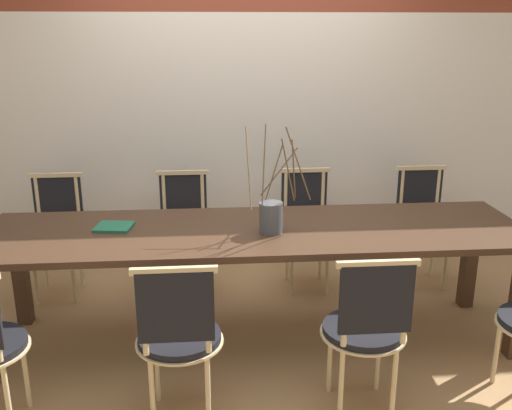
{
  "coord_description": "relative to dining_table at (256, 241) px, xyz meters",
  "views": [
    {
      "loc": [
        -0.27,
        -3.25,
        1.91
      ],
      "look_at": [
        0.0,
        0.0,
        0.9
      ],
      "focal_mm": 40.0,
      "sensor_mm": 36.0,
      "label": 1
    }
  ],
  "objects": [
    {
      "name": "wall_rear",
      "position": [
        0.0,
        1.31,
        0.93
      ],
      "size": [
        12.0,
        0.06,
        3.2
      ],
      "color": "silver",
      "rests_on": "ground_plane"
    },
    {
      "name": "chair_near_left",
      "position": [
        -0.44,
        -0.78,
        -0.17
      ],
      "size": [
        0.44,
        0.44,
        0.9
      ],
      "color": "black",
      "rests_on": "ground_plane"
    },
    {
      "name": "chair_far_leftend",
      "position": [
        -1.4,
        0.78,
        -0.17
      ],
      "size": [
        0.44,
        0.44,
        0.9
      ],
      "rotation": [
        0.0,
        0.0,
        3.14
      ],
      "color": "black",
      "rests_on": "ground_plane"
    },
    {
      "name": "chair_near_center",
      "position": [
        0.49,
        -0.78,
        -0.17
      ],
      "size": [
        0.44,
        0.44,
        0.9
      ],
      "color": "black",
      "rests_on": "ground_plane"
    },
    {
      "name": "vase_centerpiece",
      "position": [
        0.08,
        -0.07,
        0.19
      ],
      "size": [
        0.39,
        0.41,
        0.67
      ],
      "color": "#4C5156",
      "rests_on": "dining_table"
    },
    {
      "name": "ground_plane",
      "position": [
        0.0,
        0.0,
        -0.67
      ],
      "size": [
        16.0,
        16.0,
        0.0
      ],
      "primitive_type": "plane",
      "color": "#A87F51"
    },
    {
      "name": "chair_far_left",
      "position": [
        -0.47,
        0.78,
        -0.17
      ],
      "size": [
        0.44,
        0.44,
        0.9
      ],
      "rotation": [
        0.0,
        0.0,
        3.14
      ],
      "color": "black",
      "rests_on": "ground_plane"
    },
    {
      "name": "dining_table",
      "position": [
        0.0,
        0.0,
        0.0
      ],
      "size": [
        3.28,
        0.88,
        0.75
      ],
      "color": "#422B1C",
      "rests_on": "ground_plane"
    },
    {
      "name": "book_stack",
      "position": [
        -0.86,
        0.08,
        0.09
      ],
      "size": [
        0.24,
        0.22,
        0.02
      ],
      "color": "#1E6B4C",
      "rests_on": "dining_table"
    },
    {
      "name": "chair_far_center",
      "position": [
        0.45,
        0.78,
        -0.17
      ],
      "size": [
        0.44,
        0.44,
        0.9
      ],
      "rotation": [
        0.0,
        0.0,
        3.14
      ],
      "color": "black",
      "rests_on": "ground_plane"
    },
    {
      "name": "chair_far_right",
      "position": [
        1.36,
        0.78,
        -0.17
      ],
      "size": [
        0.44,
        0.44,
        0.9
      ],
      "rotation": [
        0.0,
        0.0,
        3.14
      ],
      "color": "black",
      "rests_on": "ground_plane"
    }
  ]
}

